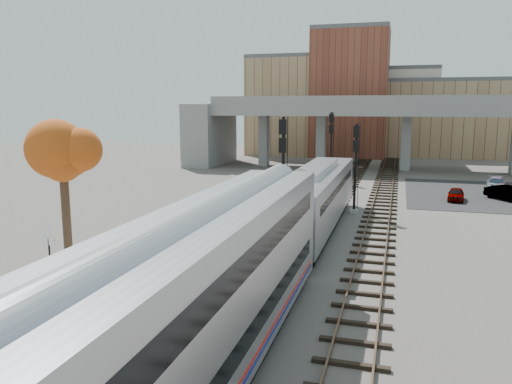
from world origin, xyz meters
The scene contains 17 objects.
ground centered at (0.00, 0.00, 0.00)m, with size 160.00×160.00×0.00m, color #47423D.
platform centered at (-7.25, 0.00, 0.17)m, with size 4.50×60.00×0.35m, color #9E9E99.
yellow_strip centered at (-5.35, 0.00, 0.35)m, with size 0.70×60.00×0.01m, color yellow.
tracks centered at (0.93, 12.50, 0.08)m, with size 10.70×95.00×0.25m.
overpass centered at (4.92, 45.00, 5.81)m, with size 54.00×12.00×9.50m.
buildings_far centered at (1.26, 66.57, 7.88)m, with size 43.00×21.00×20.60m.
parking_lot centered at (14.00, 28.00, 0.02)m, with size 14.00×18.00×0.04m, color black.
locomotive centered at (1.00, 10.23, 2.28)m, with size 3.02×19.05×4.10m.
coach centered at (1.00, -12.38, 2.80)m, with size 3.03×25.00×5.00m.
signal_mast_near centered at (-1.10, 9.40, 3.84)m, with size 0.60×0.64×7.55m.
signal_mast_mid centered at (3.00, 16.35, 3.41)m, with size 0.60×0.64×6.92m.
signal_mast_far centered at (-1.10, 33.03, 3.86)m, with size 0.60×0.64×7.59m.
station_sign centered at (-8.28, -4.66, 1.98)m, with size 0.86×0.36×2.27m.
tree centered at (-10.09, -0.98, 5.50)m, with size 3.60×3.60×7.41m.
car_a centered at (11.15, 23.91, 0.60)m, with size 1.33×3.30×1.12m, color #99999E.
car_b centered at (15.42, 25.23, 0.68)m, with size 1.36×3.91×1.29m, color #99999E.
car_c centered at (15.57, 31.22, 0.63)m, with size 1.66×4.09×1.19m, color #99999E.
Camera 1 is at (6.16, -22.30, 8.21)m, focal length 35.00 mm.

